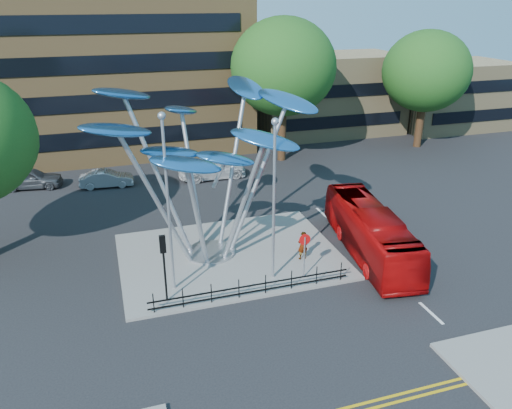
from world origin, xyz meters
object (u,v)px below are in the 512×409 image
object	(u,v)px
tree_far	(426,71)
parked_car_left	(31,178)
leaf_sculpture	(204,136)
pedestrian	(303,245)
traffic_light_island	(163,255)
street_lamp_left	(167,190)
tree_right	(283,67)
no_entry_sign_island	(305,248)
red_bus	(370,232)
street_lamp_right	(274,187)
parked_car_right	(212,169)
parked_car_mid	(107,179)

from	to	relation	value
tree_far	parked_car_left	world-z (taller)	tree_far
leaf_sculpture	pedestrian	xyz separation A→B (m)	(4.76, -2.34, -5.90)
traffic_light_island	street_lamp_left	bearing A→B (deg)	63.43
tree_right	no_entry_sign_island	world-z (taller)	tree_right
parked_car_left	pedestrian	bearing A→B (deg)	-129.96
tree_far	pedestrian	bearing A→B (deg)	-137.56
red_bus	traffic_light_island	bearing A→B (deg)	-163.77
red_bus	tree_far	bearing A→B (deg)	58.14
street_lamp_left	street_lamp_right	distance (m)	5.03
leaf_sculpture	parked_car_left	distance (m)	18.82
leaf_sculpture	red_bus	xyz separation A→B (m)	(8.67, -2.65, -5.50)
tree_right	street_lamp_left	distance (m)	22.49
tree_right	street_lamp_left	world-z (taller)	tree_right
leaf_sculpture	street_lamp_left	bearing A→B (deg)	-127.40
parked_car_left	parked_car_right	size ratio (longest dim) A/B	0.83
street_lamp_right	parked_car_left	xyz separation A→B (m)	(-13.07, 18.06, -4.33)
tree_right	red_bus	distance (m)	19.22
leaf_sculpture	red_bus	bearing A→B (deg)	-17.02
street_lamp_right	red_bus	distance (m)	7.22
leaf_sculpture	tree_far	bearing A→B (deg)	32.48
parked_car_mid	parked_car_right	world-z (taller)	parked_car_right
pedestrian	parked_car_right	bearing A→B (deg)	-91.10
street_lamp_left	tree_far	bearing A→B (deg)	34.92
no_entry_sign_island	tree_far	bearing A→B (deg)	44.25
red_bus	no_entry_sign_island	bearing A→B (deg)	-153.09
street_lamp_left	no_entry_sign_island	bearing A→B (deg)	-8.61
parked_car_left	tree_right	bearing A→B (deg)	-79.71
leaf_sculpture	street_lamp_right	bearing A→B (deg)	-55.09
tree_right	tree_far	size ratio (longest dim) A/B	1.12
street_lamp_left	parked_car_left	world-z (taller)	street_lamp_left
tree_far	red_bus	world-z (taller)	tree_far
traffic_light_island	leaf_sculpture	bearing A→B (deg)	54.96
tree_right	traffic_light_island	distance (m)	24.06
traffic_light_island	no_entry_sign_island	xyz separation A→B (m)	(7.00, 0.02, -0.80)
no_entry_sign_island	street_lamp_left	bearing A→B (deg)	171.39
parked_car_right	red_bus	bearing A→B (deg)	-161.73
parked_car_right	tree_right	bearing A→B (deg)	-69.52
traffic_light_island	no_entry_sign_island	size ratio (longest dim) A/B	1.40
street_lamp_right	red_bus	world-z (taller)	street_lamp_right
red_bus	pedestrian	distance (m)	3.95
tree_far	traffic_light_island	world-z (taller)	tree_far
street_lamp_right	parked_car_right	world-z (taller)	street_lamp_right
parked_car_right	street_lamp_right	bearing A→B (deg)	176.14
leaf_sculpture	parked_car_left	size ratio (longest dim) A/B	2.84
tree_right	leaf_sculpture	xyz separation A→B (m)	(-10.07, -15.32, -1.16)
street_lamp_right	parked_car_mid	xyz separation A→B (m)	(-7.60, 16.61, -4.44)
leaf_sculpture	street_lamp_right	distance (m)	4.83
street_lamp_right	parked_car_mid	bearing A→B (deg)	114.60
red_bus	tree_right	bearing A→B (deg)	94.27
leaf_sculpture	tree_right	bearing A→B (deg)	56.69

